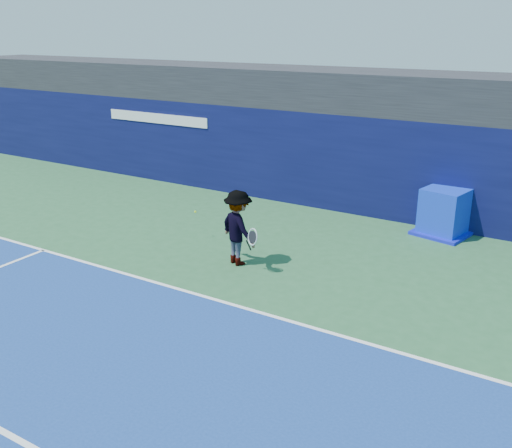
% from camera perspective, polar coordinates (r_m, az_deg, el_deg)
% --- Properties ---
extents(ground, '(80.00, 80.00, 0.00)m').
position_cam_1_polar(ground, '(10.56, -15.83, -13.03)').
color(ground, '#285A34').
rests_on(ground, ground).
extents(baseline, '(24.00, 0.10, 0.01)m').
position_cam_1_polar(baseline, '(12.48, -5.78, -7.05)').
color(baseline, white).
rests_on(baseline, ground).
extents(stadium_band, '(36.00, 3.00, 1.20)m').
position_cam_1_polar(stadium_band, '(18.76, 9.99, 13.07)').
color(stadium_band, black).
rests_on(stadium_band, back_wall_assembly).
extents(back_wall_assembly, '(36.00, 1.03, 3.00)m').
position_cam_1_polar(back_wall_assembly, '(18.19, 8.42, 6.25)').
color(back_wall_assembly, '#0A0D38').
rests_on(back_wall_assembly, ground).
extents(equipment_cart, '(1.61, 1.61, 1.31)m').
position_cam_1_polar(equipment_cart, '(16.61, 18.29, 0.99)').
color(equipment_cart, '#0D2BC2').
rests_on(equipment_cart, ground).
extents(tennis_player, '(1.44, 1.10, 1.85)m').
position_cam_1_polar(tennis_player, '(13.69, -1.79, -0.38)').
color(tennis_player, silver).
rests_on(tennis_player, ground).
extents(tennis_ball, '(0.06, 0.06, 0.06)m').
position_cam_1_polar(tennis_ball, '(15.53, -6.09, 1.23)').
color(tennis_ball, '#BDDB18').
rests_on(tennis_ball, ground).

